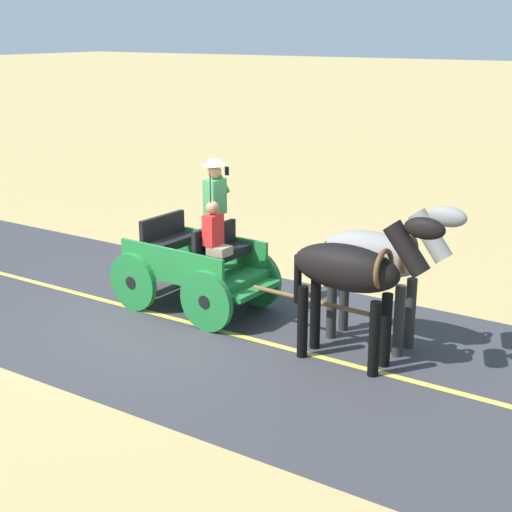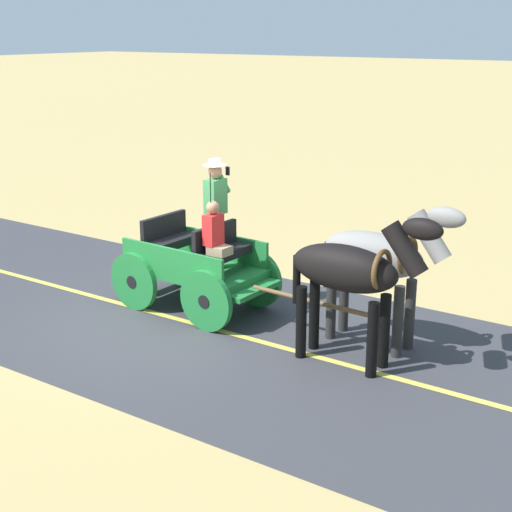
# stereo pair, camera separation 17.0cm
# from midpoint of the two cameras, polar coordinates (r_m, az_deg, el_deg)

# --- Properties ---
(ground_plane) EXTENTS (200.00, 200.00, 0.00)m
(ground_plane) POSITION_cam_midpoint_polar(r_m,az_deg,el_deg) (12.06, -7.04, -4.73)
(ground_plane) COLOR tan
(road_surface) EXTENTS (5.36, 160.00, 0.01)m
(road_surface) POSITION_cam_midpoint_polar(r_m,az_deg,el_deg) (12.06, -7.04, -4.71)
(road_surface) COLOR #38383D
(road_surface) RESTS_ON ground
(road_centre_stripe) EXTENTS (0.12, 160.00, 0.00)m
(road_centre_stripe) POSITION_cam_midpoint_polar(r_m,az_deg,el_deg) (12.05, -7.04, -4.69)
(road_centre_stripe) COLOR #DBCC4C
(road_centre_stripe) RESTS_ON road_surface
(horse_drawn_carriage) EXTENTS (1.50, 4.51, 2.50)m
(horse_drawn_carriage) POSITION_cam_midpoint_polar(r_m,az_deg,el_deg) (12.12, -4.83, -0.44)
(horse_drawn_carriage) COLOR #1E7233
(horse_drawn_carriage) RESTS_ON ground
(horse_near_side) EXTENTS (0.65, 2.13, 2.21)m
(horse_near_side) POSITION_cam_midpoint_polar(r_m,az_deg,el_deg) (10.69, 9.02, -0.15)
(horse_near_side) COLOR gray
(horse_near_side) RESTS_ON ground
(horse_off_side) EXTENTS (0.57, 2.13, 2.21)m
(horse_off_side) POSITION_cam_midpoint_polar(r_m,az_deg,el_deg) (10.02, 6.97, -1.25)
(horse_off_side) COLOR black
(horse_off_side) RESTS_ON ground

